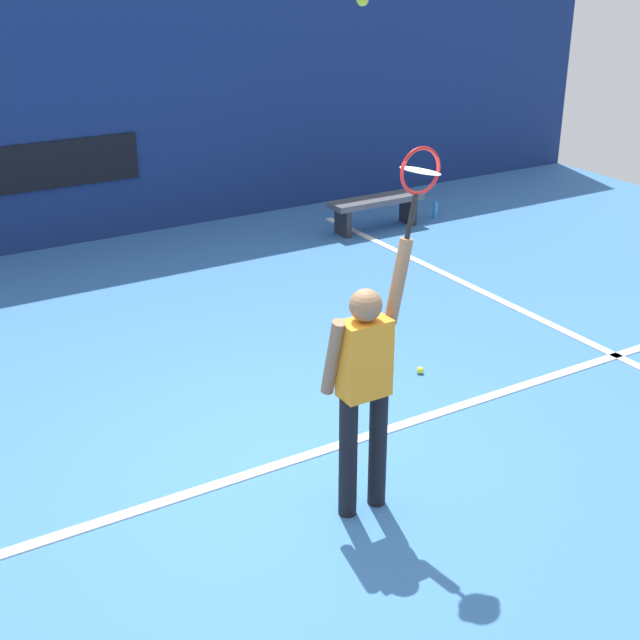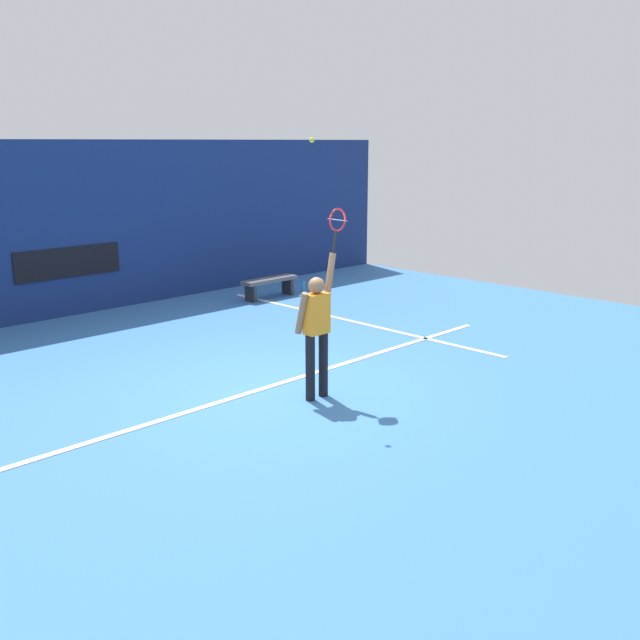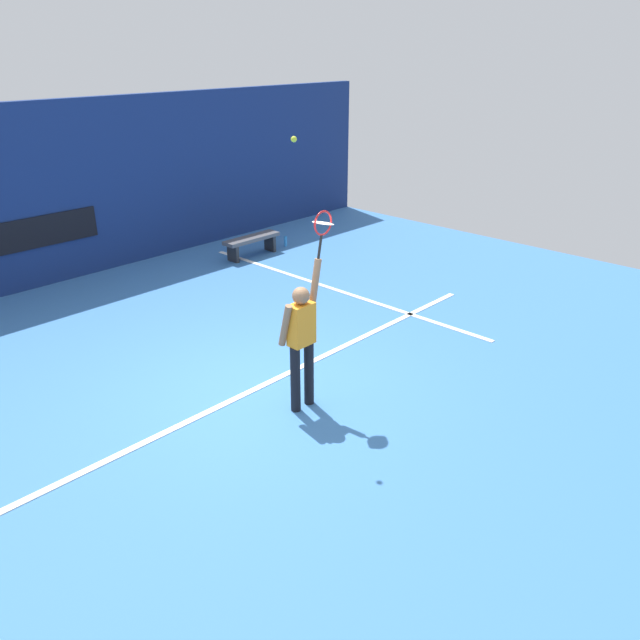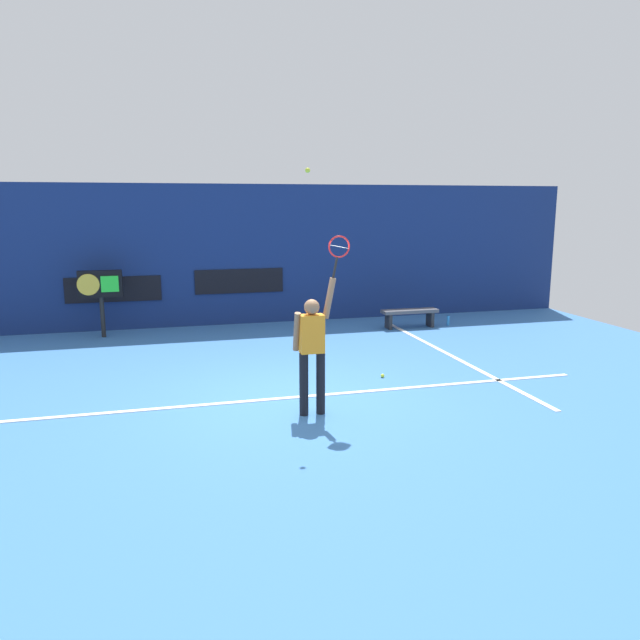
% 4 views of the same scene
% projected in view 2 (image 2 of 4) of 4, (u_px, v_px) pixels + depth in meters
% --- Properties ---
extents(ground_plane, '(18.00, 18.00, 0.00)m').
position_uv_depth(ground_plane, '(279.00, 389.00, 10.27)').
color(ground_plane, '#3870B2').
extents(back_wall, '(18.00, 0.20, 3.47)m').
position_uv_depth(back_wall, '(63.00, 229.00, 14.24)').
color(back_wall, navy).
rests_on(back_wall, ground_plane).
extents(sponsor_banner_center, '(2.20, 0.03, 0.60)m').
position_uv_depth(sponsor_banner_center, '(68.00, 262.00, 14.31)').
color(sponsor_banner_center, black).
extents(court_baseline, '(10.00, 0.10, 0.01)m').
position_uv_depth(court_baseline, '(272.00, 386.00, 10.36)').
color(court_baseline, white).
rests_on(court_baseline, ground_plane).
extents(court_sideline, '(0.10, 7.00, 0.01)m').
position_uv_depth(court_sideline, '(349.00, 321.00, 14.13)').
color(court_sideline, white).
rests_on(court_sideline, ground_plane).
extents(tennis_player, '(0.60, 0.31, 1.99)m').
position_uv_depth(tennis_player, '(317.00, 327.00, 9.66)').
color(tennis_player, black).
rests_on(tennis_player, ground_plane).
extents(tennis_racket, '(0.37, 0.27, 0.62)m').
position_uv_depth(tennis_racket, '(337.00, 222.00, 9.59)').
color(tennis_racket, black).
extents(tennis_ball, '(0.07, 0.07, 0.07)m').
position_uv_depth(tennis_ball, '(312.00, 140.00, 9.06)').
color(tennis_ball, '#CCE033').
extents(court_bench, '(1.40, 0.36, 0.45)m').
position_uv_depth(court_bench, '(269.00, 283.00, 16.16)').
color(court_bench, '#4C4C51').
rests_on(court_bench, ground_plane).
extents(water_bottle, '(0.07, 0.07, 0.24)m').
position_uv_depth(water_bottle, '(303.00, 286.00, 16.92)').
color(water_bottle, '#338CD8').
rests_on(water_bottle, ground_plane).
extents(spare_ball, '(0.07, 0.07, 0.07)m').
position_uv_depth(spare_ball, '(324.00, 350.00, 12.05)').
color(spare_ball, '#CCE033').
rests_on(spare_ball, ground_plane).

